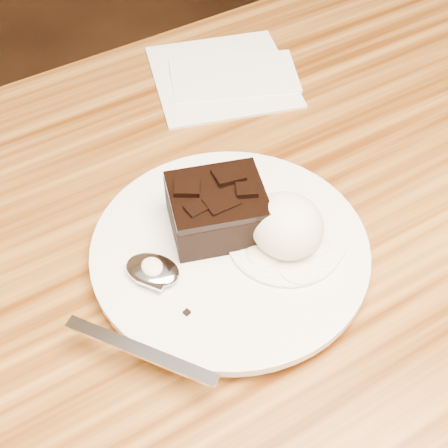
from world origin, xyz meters
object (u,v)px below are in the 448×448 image
brownie (217,212)px  napkin (222,75)px  ice_cream_scoop (287,226)px  spoon (153,271)px  plate (230,254)px

brownie → napkin: brownie is taller
napkin → ice_cream_scoop: bearing=-110.0°
brownie → napkin: (0.13, 0.21, -0.04)m
brownie → spoon: bearing=-166.2°
plate → napkin: size_ratio=1.56×
ice_cream_scoop → brownie: bearing=131.1°
ice_cream_scoop → plate: bearing=154.1°
ice_cream_scoop → spoon: bearing=166.0°
brownie → ice_cream_scoop: bearing=-48.9°
ice_cream_scoop → spoon: (-0.12, 0.03, -0.02)m
brownie → ice_cream_scoop: ice_cream_scoop is taller
spoon → plate: bearing=-40.2°
brownie → ice_cream_scoop: 0.06m
plate → spoon: 0.07m
napkin → spoon: bearing=-132.5°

